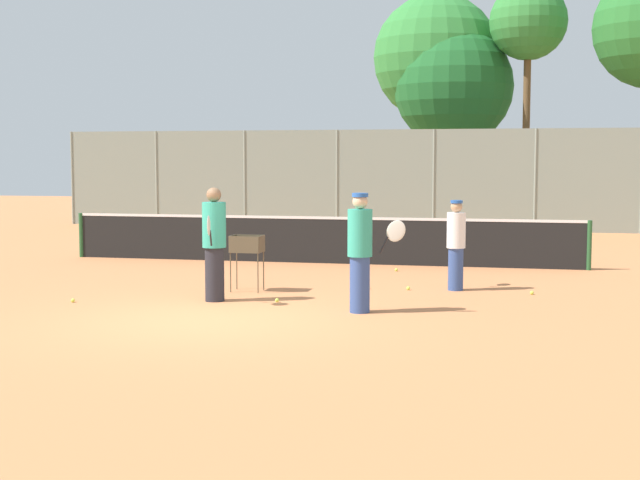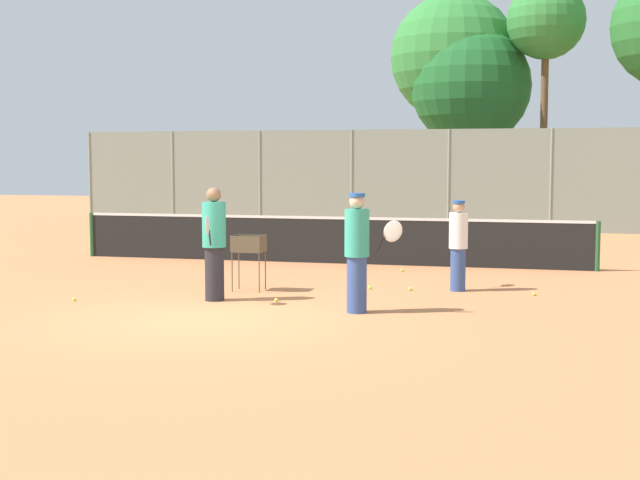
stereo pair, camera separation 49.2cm
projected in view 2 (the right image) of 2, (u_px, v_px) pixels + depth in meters
ground_plane at (204, 320)px, 13.17m from camera, size 80.00×80.00×0.00m
tennis_net at (326, 239)px, 20.31m from camera, size 11.96×0.10×1.07m
back_fence at (399, 180)px, 30.00m from camera, size 23.18×0.08×3.37m
tree_0 at (471, 87)px, 34.20m from camera, size 4.61×4.61×7.48m
tree_2 at (454, 58)px, 34.97m from camera, size 4.98×4.98×8.85m
tree_3 at (546, 22)px, 32.34m from camera, size 2.84×2.84×8.83m
player_white_outfit at (214, 243)px, 14.89m from camera, size 0.40×0.95×1.90m
player_red_cap at (357, 251)px, 13.71m from camera, size 0.95×0.38×1.85m
player_yellow_shirt at (458, 244)px, 16.01m from camera, size 0.34×0.89×1.63m
ball_cart at (249, 248)px, 16.02m from camera, size 0.56×0.41×1.01m
tennis_ball_0 at (534, 294)px, 15.50m from camera, size 0.07×0.07×0.07m
tennis_ball_1 at (410, 289)px, 16.12m from camera, size 0.07×0.07×0.07m
tennis_ball_2 at (402, 270)px, 18.83m from camera, size 0.07×0.07×0.07m
tennis_ball_3 at (74, 299)px, 14.91m from camera, size 0.07×0.07×0.07m
tennis_ball_4 at (370, 287)px, 16.29m from camera, size 0.07×0.07×0.07m
tennis_ball_5 at (276, 300)px, 14.82m from camera, size 0.07×0.07×0.07m
parked_car at (542, 208)px, 31.08m from camera, size 4.20×1.70×1.60m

